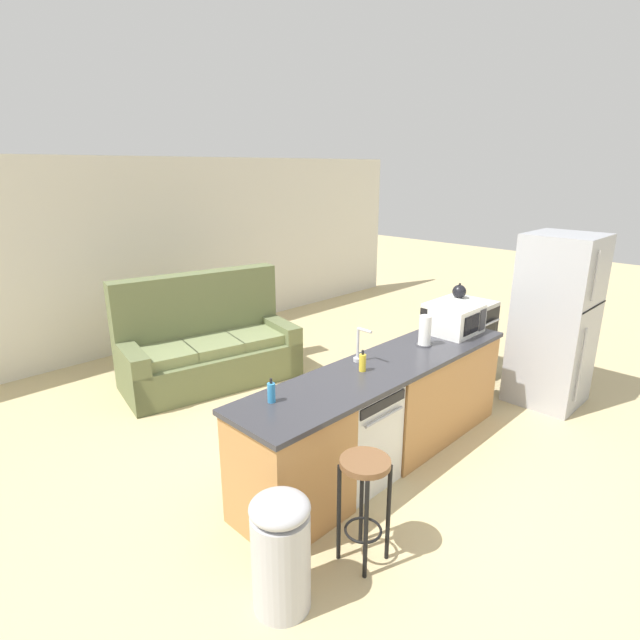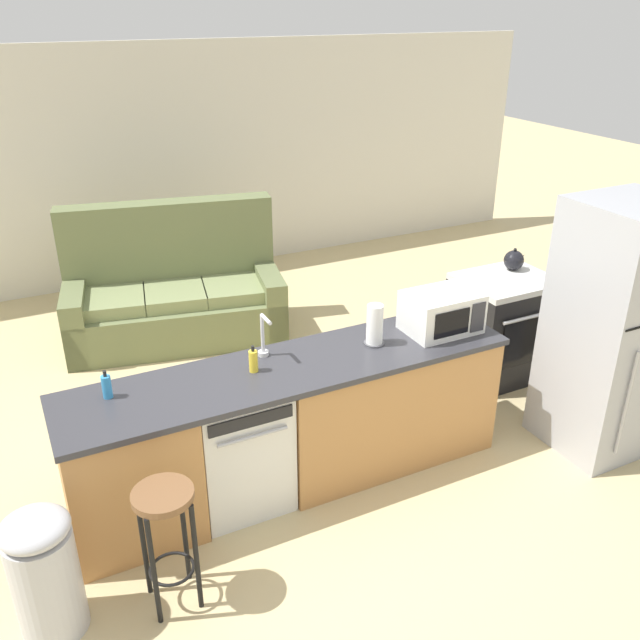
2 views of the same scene
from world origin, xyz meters
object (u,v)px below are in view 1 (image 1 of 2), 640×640
dishwasher (352,433)px  dish_soap_bottle (271,392)px  stove_range (458,338)px  couch (207,348)px  paper_towel_roll (425,331)px  microwave (457,320)px  kettle (459,291)px  bar_stool (364,488)px  soap_bottle (363,362)px  refrigerator (555,321)px  trash_bin (281,551)px

dishwasher → dish_soap_bottle: dish_soap_bottle is taller
dish_soap_bottle → stove_range: bearing=7.1°
dishwasher → couch: couch is taller
dishwasher → stove_range: bearing=11.9°
stove_range → paper_towel_roll: (-1.59, -0.52, 0.59)m
microwave → kettle: size_ratio=2.44×
paper_towel_roll → bar_stool: 1.82m
stove_range → dish_soap_bottle: size_ratio=5.11×
paper_towel_roll → soap_bottle: bearing=178.9°
bar_stool → stove_range: bearing=20.2°
paper_towel_roll → soap_bottle: 0.86m
kettle → stove_range: bearing=-142.3°
refrigerator → microwave: bearing=152.9°
dish_soap_bottle → trash_bin: bearing=-127.4°
paper_towel_roll → bar_stool: (-1.62, -0.66, -0.50)m
dish_soap_bottle → kettle: size_ratio=0.86×
paper_towel_roll → kettle: bearing=20.4°
couch → soap_bottle: bearing=-93.4°
refrigerator → microwave: refrigerator is taller
soap_bottle → microwave: bearing=-1.8°
refrigerator → kettle: (0.17, 1.23, 0.07)m
soap_bottle → dish_soap_bottle: size_ratio=1.00×
soap_bottle → bar_stool: soap_bottle is taller
dishwasher → microwave: bearing=-0.0°
microwave → refrigerator: bearing=-27.1°
paper_towel_roll → couch: 2.72m
stove_range → refrigerator: size_ratio=0.49×
bar_stool → refrigerator: bearing=1.5°
stove_range → microwave: bearing=-152.9°
bar_stool → couch: 3.34m
microwave → dish_soap_bottle: 2.25m
dishwasher → bar_stool: dishwasher is taller
dish_soap_bottle → microwave: bearing=-3.5°
microwave → paper_towel_roll: (-0.52, 0.03, -0.00)m
dishwasher → microwave: 1.65m
couch → dishwasher: bearing=-96.7°
paper_towel_roll → dish_soap_bottle: bearing=176.4°
stove_range → bar_stool: (-3.21, -1.18, 0.08)m
trash_bin → stove_range: bearing=15.8°
dishwasher → soap_bottle: size_ratio=4.77×
couch → refrigerator: bearing=-53.6°
soap_bottle → dish_soap_bottle: 0.87m
soap_bottle → bar_stool: size_ratio=0.24×
stove_range → microwave: microwave is taller
kettle → couch: 3.16m
bar_stool → couch: couch is taller
soap_bottle → trash_bin: soap_bottle is taller
stove_range → dish_soap_bottle: bearing=-172.9°
kettle → bar_stool: 3.66m
microwave → couch: 2.92m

